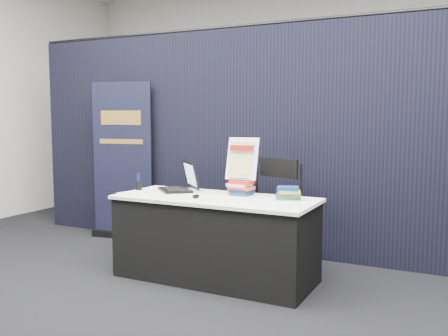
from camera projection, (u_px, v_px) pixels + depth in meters
floor at (184, 298)px, 4.02m from camera, size 8.00×8.00×0.00m
wall_back at (324, 97)px, 7.39m from camera, size 8.00×0.02×3.50m
drape_partition at (261, 141)px, 5.32m from camera, size 6.00×0.08×2.40m
display_table at (215, 238)px, 4.47m from camera, size 1.80×0.75×0.75m
laptop at (178, 184)px, 4.82m from camera, size 0.45×0.51×0.28m
mouse at (196, 196)px, 4.38m from camera, size 0.08×0.11×0.03m
brochure_left at (137, 193)px, 4.63m from camera, size 0.37×0.30×0.00m
brochure_mid at (169, 196)px, 4.47m from camera, size 0.37×0.33×0.00m
brochure_right at (157, 197)px, 4.40m from camera, size 0.30×0.25×0.00m
pen_cup at (139, 186)px, 4.84m from camera, size 0.07×0.07×0.08m
book_stack_tall at (241, 188)px, 4.53m from camera, size 0.21×0.17×0.14m
book_stack_short at (289, 193)px, 4.30m from camera, size 0.23×0.21×0.11m
info_sign at (242, 159)px, 4.53m from camera, size 0.30×0.15×0.40m
pullup_banner at (123, 170)px, 5.95m from camera, size 0.80×0.25×1.87m
stacking_chair at (271, 210)px, 4.68m from camera, size 0.61×0.62×1.06m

